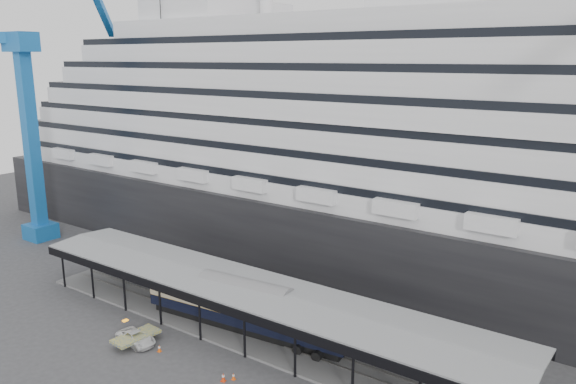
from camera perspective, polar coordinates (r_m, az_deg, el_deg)
name	(u,v)px	position (r m, az deg, el deg)	size (l,w,h in m)	color
ground	(216,352)	(56.62, -7.34, -15.81)	(200.00, 200.00, 0.00)	#38383A
cruise_ship	(375,129)	(76.43, 8.80, 6.39)	(130.00, 30.00, 43.90)	black
platform_canopy	(248,311)	(58.85, -4.05, -11.94)	(56.00, 9.18, 5.30)	slate
crane_blue	(35,110)	(92.09, -24.30, 7.56)	(22.63, 19.19, 47.60)	#1763B1
port_truck	(136,338)	(59.26, -15.19, -14.09)	(2.10, 4.56, 1.27)	silver
pullman_carriage	(245,306)	(58.91, -4.37, -11.48)	(23.58, 5.23, 22.98)	black
traffic_cone_left	(159,348)	(57.43, -12.94, -15.20)	(0.42, 0.42, 0.74)	#D64E0B
traffic_cone_mid	(233,376)	(52.15, -5.56, -18.13)	(0.37, 0.37, 0.66)	#F9540D
traffic_cone_right	(223,377)	(51.99, -6.60, -18.17)	(0.50, 0.50, 0.81)	red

